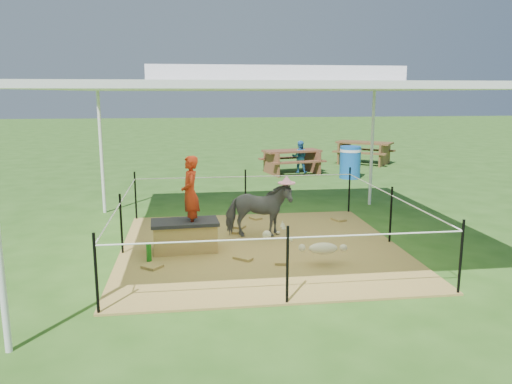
{
  "coord_description": "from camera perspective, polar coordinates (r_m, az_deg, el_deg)",
  "views": [
    {
      "loc": [
        -1.15,
        -7.91,
        2.56
      ],
      "look_at": [
        0.0,
        0.6,
        0.85
      ],
      "focal_mm": 35.0,
      "sensor_mm": 36.0,
      "label": 1
    }
  ],
  "objects": [
    {
      "name": "picnic_table_far",
      "position": [
        18.7,
        12.24,
        4.4
      ],
      "size": [
        2.4,
        2.29,
        0.81
      ],
      "primitive_type": "cube",
      "rotation": [
        0.0,
        0.0,
        -0.64
      ],
      "color": "#50351B",
      "rests_on": "ground"
    },
    {
      "name": "pink_hat",
      "position": [
        8.71,
        0.29,
        1.51
      ],
      "size": [
        0.31,
        0.31,
        0.14
      ],
      "primitive_type": "cylinder",
      "color": "pink",
      "rests_on": "pony"
    },
    {
      "name": "rope_fence",
      "position": [
        8.22,
        0.56,
        -2.22
      ],
      "size": [
        4.54,
        4.54,
        1.0
      ],
      "color": "black",
      "rests_on": "ground"
    },
    {
      "name": "ground",
      "position": [
        8.39,
        0.55,
        -6.5
      ],
      "size": [
        90.0,
        90.0,
        0.0
      ],
      "primitive_type": "plane",
      "color": "#2D5919",
      "rests_on": "ground"
    },
    {
      "name": "dark_cloth",
      "position": [
        8.15,
        -8.14,
        -3.46
      ],
      "size": [
        1.11,
        0.62,
        0.06
      ],
      "primitive_type": "cube",
      "rotation": [
        0.0,
        0.0,
        0.06
      ],
      "color": "black",
      "rests_on": "straw_bale"
    },
    {
      "name": "hay_patch",
      "position": [
        8.38,
        0.55,
        -6.4
      ],
      "size": [
        4.6,
        4.6,
        0.03
      ],
      "primitive_type": "cube",
      "color": "brown",
      "rests_on": "ground"
    },
    {
      "name": "picnic_table_near",
      "position": [
        16.15,
        4.11,
        3.48
      ],
      "size": [
        2.05,
        1.67,
        0.76
      ],
      "primitive_type": "cube",
      "rotation": [
        0.0,
        0.0,
        0.21
      ],
      "color": "#55301D",
      "rests_on": "ground"
    },
    {
      "name": "canopy_tent",
      "position": [
        7.99,
        0.59,
        12.21
      ],
      "size": [
        6.3,
        6.3,
        2.9
      ],
      "color": "silver",
      "rests_on": "ground"
    },
    {
      "name": "woman",
      "position": [
        8.02,
        -7.54,
        0.54
      ],
      "size": [
        0.32,
        0.46,
        1.21
      ],
      "primitive_type": "imported",
      "rotation": [
        0.0,
        0.0,
        -1.51
      ],
      "color": "#AD2810",
      "rests_on": "straw_bale"
    },
    {
      "name": "trash_barrel",
      "position": [
        15.43,
        10.71,
        3.36
      ],
      "size": [
        0.74,
        0.74,
        0.97
      ],
      "primitive_type": "cylinder",
      "rotation": [
        0.0,
        0.0,
        -0.19
      ],
      "color": "#1759AF",
      "rests_on": "ground"
    },
    {
      "name": "foal",
      "position": [
        7.53,
        7.68,
        -6.17
      ],
      "size": [
        1.06,
        0.62,
        0.57
      ],
      "primitive_type": null,
      "rotation": [
        0.0,
        0.0,
        -0.05
      ],
      "color": "beige",
      "rests_on": "hay_patch"
    },
    {
      "name": "straw_bale",
      "position": [
        8.21,
        -8.1,
        -5.16
      ],
      "size": [
        1.04,
        0.56,
        0.45
      ],
      "primitive_type": "cube",
      "rotation": [
        0.0,
        0.0,
        0.06
      ],
      "color": "#B17F40",
      "rests_on": "hay_patch"
    },
    {
      "name": "distant_person",
      "position": [
        16.27,
        5.01,
        4.02
      ],
      "size": [
        0.58,
        0.5,
        1.04
      ],
      "primitive_type": "imported",
      "rotation": [
        0.0,
        0.0,
        2.9
      ],
      "color": "#3688CD",
      "rests_on": "ground"
    },
    {
      "name": "pony",
      "position": [
        8.83,
        0.28,
        -2.08
      ],
      "size": [
        1.2,
        0.62,
        0.98
      ],
      "primitive_type": "imported",
      "rotation": [
        0.0,
        0.0,
        1.49
      ],
      "color": "#45454A",
      "rests_on": "hay_patch"
    },
    {
      "name": "green_bottle",
      "position": [
        7.83,
        -12.14,
        -6.76
      ],
      "size": [
        0.08,
        0.08,
        0.28
      ],
      "primitive_type": "cylinder",
      "rotation": [
        0.0,
        0.0,
        0.06
      ],
      "color": "#187018",
      "rests_on": "hay_patch"
    }
  ]
}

